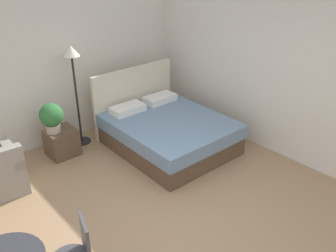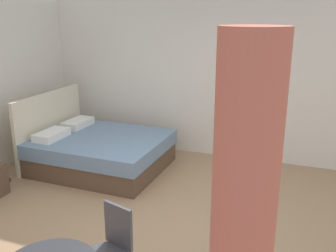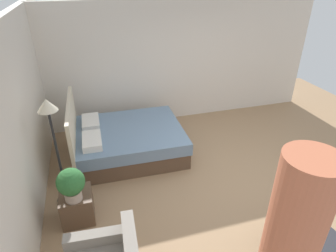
% 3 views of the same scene
% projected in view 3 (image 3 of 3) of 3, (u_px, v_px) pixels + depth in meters
% --- Properties ---
extents(ground_plane, '(8.43, 9.22, 0.02)m').
position_uv_depth(ground_plane, '(235.00, 184.00, 4.88)').
color(ground_plane, '#9E7A56').
extents(wall_back, '(8.43, 0.12, 2.68)m').
position_uv_depth(wall_back, '(14.00, 144.00, 3.46)').
color(wall_back, silver).
rests_on(wall_back, ground).
extents(wall_right, '(0.12, 6.22, 2.68)m').
position_uv_depth(wall_right, '(184.00, 62.00, 6.51)').
color(wall_right, silver).
rests_on(wall_right, ground).
extents(bed, '(1.72, 2.05, 1.18)m').
position_uv_depth(bed, '(126.00, 140.00, 5.52)').
color(bed, brown).
rests_on(bed, ground).
extents(nightstand, '(0.46, 0.44, 0.45)m').
position_uv_depth(nightstand, '(77.00, 206.00, 4.10)').
color(nightstand, brown).
rests_on(nightstand, ground).
extents(potted_plant, '(0.37, 0.37, 0.48)m').
position_uv_depth(potted_plant, '(71.00, 184.00, 3.77)').
color(potted_plant, tan).
rests_on(potted_plant, nightstand).
extents(floor_lamp, '(0.31, 0.31, 1.72)m').
position_uv_depth(floor_lamp, '(51.00, 126.00, 3.90)').
color(floor_lamp, black).
rests_on(floor_lamp, ground).
extents(cafe_chair_near_couch, '(0.49, 0.49, 0.88)m').
position_uv_depth(cafe_chair_near_couch, '(286.00, 207.00, 3.65)').
color(cafe_chair_near_couch, '#3F3F44').
rests_on(cafe_chair_near_couch, ground).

